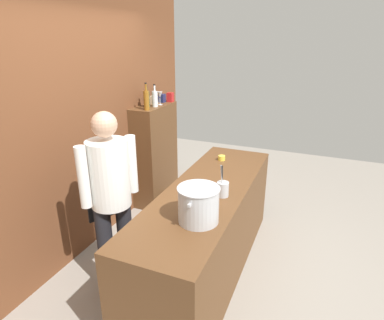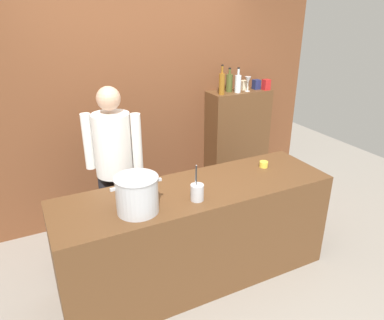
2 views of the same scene
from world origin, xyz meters
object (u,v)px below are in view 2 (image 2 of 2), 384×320
at_px(chef, 114,161).
at_px(stockpot_large, 137,194).
at_px(utensil_crock, 197,192).
at_px(spice_tin_cream, 244,85).
at_px(butter_jar, 264,164).
at_px(spice_tin_red, 266,85).
at_px(wine_glass_short, 248,81).
at_px(spice_tin_navy, 256,84).
at_px(wine_bottle_amber, 222,83).
at_px(wine_bottle_olive, 229,82).
at_px(wine_bottle_clear, 238,83).

bearing_deg(chef, stockpot_large, 113.41).
distance_m(utensil_crock, spice_tin_cream, 1.98).
distance_m(butter_jar, spice_tin_red, 1.32).
relative_size(butter_jar, wine_glass_short, 0.46).
xyz_separation_m(spice_tin_navy, spice_tin_cream, (-0.15, 0.04, -0.00)).
bearing_deg(butter_jar, utensil_crock, -161.86).
distance_m(wine_bottle_amber, spice_tin_cream, 0.39).
bearing_deg(wine_bottle_amber, utensil_crock, -126.99).
bearing_deg(butter_jar, spice_tin_red, 53.60).
height_order(wine_bottle_amber, spice_tin_red, wine_bottle_amber).
bearing_deg(utensil_crock, wine_glass_short, 44.32).
distance_m(chef, wine_bottle_amber, 1.53).
relative_size(wine_bottle_amber, wine_glass_short, 1.92).
bearing_deg(spice_tin_cream, utensil_crock, -133.91).
distance_m(stockpot_large, wine_glass_short, 2.22).
height_order(wine_bottle_olive, wine_glass_short, wine_bottle_olive).
bearing_deg(wine_glass_short, utensil_crock, -135.68).
height_order(chef, spice_tin_cream, chef).
bearing_deg(spice_tin_red, wine_bottle_clear, 175.37).
height_order(butter_jar, spice_tin_navy, spice_tin_navy).
distance_m(stockpot_large, spice_tin_navy, 2.38).
xyz_separation_m(wine_bottle_clear, spice_tin_red, (0.38, -0.03, -0.04)).
distance_m(spice_tin_navy, spice_tin_cream, 0.16).
bearing_deg(utensil_crock, wine_bottle_clear, 47.42).
bearing_deg(chef, butter_jar, -178.57).
height_order(stockpot_large, spice_tin_red, spice_tin_red).
bearing_deg(butter_jar, wine_glass_short, 64.64).
bearing_deg(wine_bottle_clear, utensil_crock, -132.58).
bearing_deg(wine_bottle_clear, stockpot_large, -142.93).
xyz_separation_m(wine_bottle_amber, spice_tin_red, (0.60, -0.03, -0.06)).
height_order(butter_jar, wine_bottle_amber, wine_bottle_amber).
distance_m(chef, butter_jar, 1.39).
distance_m(chef, wine_glass_short, 1.85).
xyz_separation_m(chef, spice_tin_red, (1.98, 0.38, 0.46)).
distance_m(wine_glass_short, spice_tin_cream, 0.12).
bearing_deg(butter_jar, spice_tin_navy, 58.86).
height_order(stockpot_large, wine_bottle_olive, wine_bottle_olive).
height_order(butter_jar, wine_bottle_clear, wine_bottle_clear).
distance_m(spice_tin_red, spice_tin_cream, 0.26).
bearing_deg(wine_bottle_amber, butter_jar, -97.32).
bearing_deg(spice_tin_navy, wine_glass_short, -161.15).
relative_size(butter_jar, spice_tin_navy, 0.71).
bearing_deg(spice_tin_red, butter_jar, -126.40).
bearing_deg(wine_bottle_olive, spice_tin_red, -14.34).
bearing_deg(spice_tin_navy, spice_tin_red, -47.88).
bearing_deg(wine_bottle_clear, wine_bottle_amber, -179.16).
bearing_deg(chef, spice_tin_navy, -138.91).
height_order(stockpot_large, butter_jar, stockpot_large).
bearing_deg(stockpot_large, wine_bottle_olive, 39.98).
xyz_separation_m(chef, wine_glass_short, (1.73, 0.41, 0.52)).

